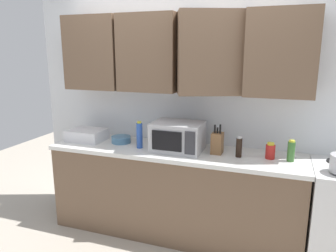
{
  "coord_description": "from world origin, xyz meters",
  "views": [
    {
      "loc": [
        0.95,
        -3.17,
        1.84
      ],
      "look_at": [
        -0.08,
        -0.25,
        1.12
      ],
      "focal_mm": 34.26,
      "sensor_mm": 36.0,
      "label": 1
    }
  ],
  "objects_px": {
    "knife_block": "(217,143)",
    "dish_rack": "(87,135)",
    "microwave": "(178,137)",
    "bottle_soy_dark": "(239,147)",
    "bottle_green_oil": "(291,151)",
    "bottle_blue_cleaner": "(139,135)",
    "bottle_red_sauce": "(270,151)",
    "bowl_ceramic_small": "(121,139)"
  },
  "relations": [
    {
      "from": "bottle_red_sauce",
      "to": "bottle_blue_cleaner",
      "type": "bearing_deg",
      "value": -175.79
    },
    {
      "from": "knife_block",
      "to": "bottle_red_sauce",
      "type": "bearing_deg",
      "value": 1.45
    },
    {
      "from": "microwave",
      "to": "dish_rack",
      "type": "height_order",
      "value": "microwave"
    },
    {
      "from": "microwave",
      "to": "knife_block",
      "type": "relative_size",
      "value": 1.69
    },
    {
      "from": "knife_block",
      "to": "bottle_soy_dark",
      "type": "relative_size",
      "value": 1.46
    },
    {
      "from": "microwave",
      "to": "dish_rack",
      "type": "bearing_deg",
      "value": 178.97
    },
    {
      "from": "bottle_soy_dark",
      "to": "bottle_red_sauce",
      "type": "height_order",
      "value": "bottle_soy_dark"
    },
    {
      "from": "bottle_soy_dark",
      "to": "bowl_ceramic_small",
      "type": "relative_size",
      "value": 0.96
    },
    {
      "from": "dish_rack",
      "to": "bottle_blue_cleaner",
      "type": "distance_m",
      "value": 0.66
    },
    {
      "from": "bottle_soy_dark",
      "to": "bottle_blue_cleaner",
      "type": "height_order",
      "value": "bottle_blue_cleaner"
    },
    {
      "from": "bottle_soy_dark",
      "to": "bowl_ceramic_small",
      "type": "distance_m",
      "value": 1.24
    },
    {
      "from": "dish_rack",
      "to": "bowl_ceramic_small",
      "type": "height_order",
      "value": "dish_rack"
    },
    {
      "from": "bottle_red_sauce",
      "to": "bottle_blue_cleaner",
      "type": "relative_size",
      "value": 0.55
    },
    {
      "from": "dish_rack",
      "to": "bottle_red_sauce",
      "type": "relative_size",
      "value": 2.55
    },
    {
      "from": "bottle_red_sauce",
      "to": "bowl_ceramic_small",
      "type": "height_order",
      "value": "bottle_red_sauce"
    },
    {
      "from": "bottle_soy_dark",
      "to": "dish_rack",
      "type": "bearing_deg",
      "value": 179.37
    },
    {
      "from": "microwave",
      "to": "dish_rack",
      "type": "xyz_separation_m",
      "value": [
        -1.04,
        0.02,
        -0.08
      ]
    },
    {
      "from": "dish_rack",
      "to": "knife_block",
      "type": "relative_size",
      "value": 1.34
    },
    {
      "from": "knife_block",
      "to": "microwave",
      "type": "bearing_deg",
      "value": -174.59
    },
    {
      "from": "knife_block",
      "to": "dish_rack",
      "type": "bearing_deg",
      "value": -179.3
    },
    {
      "from": "bottle_red_sauce",
      "to": "bottle_blue_cleaner",
      "type": "distance_m",
      "value": 1.25
    },
    {
      "from": "dish_rack",
      "to": "bottle_red_sauce",
      "type": "bearing_deg",
      "value": 0.89
    },
    {
      "from": "knife_block",
      "to": "bottle_green_oil",
      "type": "bearing_deg",
      "value": -0.27
    },
    {
      "from": "bottle_green_oil",
      "to": "bowl_ceramic_small",
      "type": "bearing_deg",
      "value": 179.08
    },
    {
      "from": "knife_block",
      "to": "bottle_soy_dark",
      "type": "bearing_deg",
      "value": -9.66
    },
    {
      "from": "dish_rack",
      "to": "bottle_soy_dark",
      "type": "relative_size",
      "value": 1.95
    },
    {
      "from": "dish_rack",
      "to": "bottle_blue_cleaner",
      "type": "xyz_separation_m",
      "value": [
        0.65,
        -0.06,
        0.07
      ]
    },
    {
      "from": "microwave",
      "to": "bottle_soy_dark",
      "type": "relative_size",
      "value": 2.47
    },
    {
      "from": "bottle_blue_cleaner",
      "to": "bowl_ceramic_small",
      "type": "xyz_separation_m",
      "value": [
        -0.26,
        0.1,
        -0.1
      ]
    },
    {
      "from": "microwave",
      "to": "bottle_red_sauce",
      "type": "relative_size",
      "value": 3.23
    },
    {
      "from": "bottle_soy_dark",
      "to": "bottle_green_oil",
      "type": "relative_size",
      "value": 1.01
    },
    {
      "from": "microwave",
      "to": "bottle_red_sauce",
      "type": "xyz_separation_m",
      "value": [
        0.86,
        0.05,
        -0.07
      ]
    },
    {
      "from": "bottle_green_oil",
      "to": "dish_rack",
      "type": "bearing_deg",
      "value": -179.61
    },
    {
      "from": "dish_rack",
      "to": "microwave",
      "type": "bearing_deg",
      "value": -1.03
    },
    {
      "from": "dish_rack",
      "to": "bottle_green_oil",
      "type": "bearing_deg",
      "value": 0.39
    },
    {
      "from": "bottle_soy_dark",
      "to": "bottle_blue_cleaner",
      "type": "xyz_separation_m",
      "value": [
        -0.97,
        -0.04,
        0.04
      ]
    },
    {
      "from": "dish_rack",
      "to": "bowl_ceramic_small",
      "type": "relative_size",
      "value": 1.88
    },
    {
      "from": "microwave",
      "to": "bottle_blue_cleaner",
      "type": "distance_m",
      "value": 0.39
    },
    {
      "from": "dish_rack",
      "to": "bottle_blue_cleaner",
      "type": "height_order",
      "value": "bottle_blue_cleaner"
    },
    {
      "from": "bottle_red_sauce",
      "to": "bottle_green_oil",
      "type": "distance_m",
      "value": 0.17
    },
    {
      "from": "knife_block",
      "to": "bottle_blue_cleaner",
      "type": "height_order",
      "value": "knife_block"
    },
    {
      "from": "knife_block",
      "to": "bottle_green_oil",
      "type": "relative_size",
      "value": 1.48
    }
  ]
}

